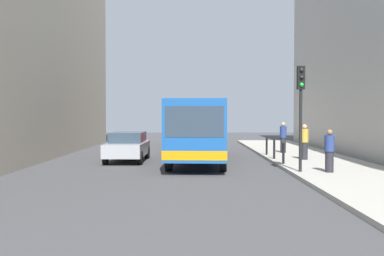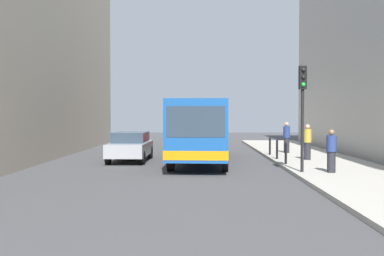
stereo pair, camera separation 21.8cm
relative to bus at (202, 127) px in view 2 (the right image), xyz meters
The scene contains 12 objects.
ground_plane 4.26m from the bus, 85.56° to the right, with size 80.00×80.00×0.00m, color #424244.
sidewalk 7.09m from the bus, 34.26° to the right, with size 4.40×40.00×0.15m, color #ADA89E.
bus is the anchor object (origin of this frame).
car_beside_bus 3.74m from the bus, behind, with size 1.91×4.43×1.48m.
car_behind_bus 11.61m from the bus, 92.21° to the left, with size 1.87×4.41×1.48m.
traffic_light 6.67m from the bus, 53.96° to the right, with size 0.28×0.33×4.10m.
bollard_near 4.62m from the bus, 33.34° to the right, with size 0.11×0.11×0.95m, color black.
bollard_mid 3.91m from the bus, ahead, with size 0.11×0.11×0.95m, color black.
bollard_far 4.48m from the bus, 30.26° to the left, with size 0.11×0.11×0.95m, color black.
pedestrian_near_signal 7.40m from the bus, 48.01° to the right, with size 0.38×0.38×1.65m.
pedestrian_mid_sidewalk 5.24m from the bus, ahead, with size 0.38×0.38×1.74m.
pedestrian_far_sidewalk 6.07m from the bus, 35.39° to the left, with size 0.38×0.38×1.77m.
Camera 2 is at (-0.45, -19.29, 2.40)m, focal length 43.19 mm.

